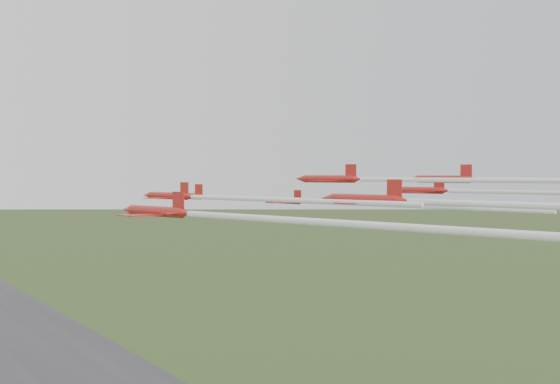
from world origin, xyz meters
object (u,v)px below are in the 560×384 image
jet_row2_right (342,203)px  jet_row3_left (254,218)px  jet_row4_left (526,205)px  jet_row4_right (557,180)px  jet_row2_left (218,198)px  jet_row3_mid (441,180)px  jet_lead (245,198)px  jet_row3_right (521,192)px

jet_row2_right → jet_row3_left: bearing=-149.8°
jet_row3_left → jet_row4_left: jet_row4_left is taller
jet_row4_right → jet_row2_left: bearing=132.2°
jet_row2_left → jet_row3_mid: bearing=-46.8°
jet_row2_left → jet_row4_right: (32.82, -24.61, 2.18)m
jet_row2_left → jet_row4_right: jet_row4_right is taller
jet_lead → jet_row2_right: size_ratio=1.04×
jet_row2_left → jet_row4_right: 41.08m
jet_row3_left → jet_lead: bearing=47.6°
jet_row3_mid → jet_row3_right: (21.03, 4.16, -1.95)m
jet_lead → jet_row4_left: jet_row4_left is taller
jet_row2_right → jet_row3_left: size_ratio=0.86×
jet_row4_left → jet_row3_left: bearing=133.9°
jet_row3_left → jet_row4_right: (40.76, -3.20, 3.26)m
jet_row2_right → jet_row3_left: jet_row3_left is taller
jet_row3_mid → jet_row4_right: jet_row3_mid is taller
jet_row3_right → jet_row2_left: bearing=149.9°
jet_row3_right → jet_row4_right: jet_row4_right is taller
jet_row2_right → jet_row4_left: bearing=-118.3°
jet_row2_right → jet_row3_left: 45.10m
jet_row3_left → jet_row4_right: 41.02m
jet_row3_right → jet_row4_right: 18.26m
jet_lead → jet_row4_right: jet_row4_right is taller
jet_row3_mid → jet_row4_left: size_ratio=0.88×
jet_lead → jet_row3_right: size_ratio=0.86×
jet_row3_left → jet_row3_mid: size_ratio=0.98×
jet_row2_left → jet_row4_right: bearing=-51.4°
jet_row3_left → jet_row4_left: 24.82m
jet_lead → jet_row2_left: size_ratio=1.24×
jet_row2_right → jet_row4_left: (-13.80, -43.85, 1.71)m
jet_row3_left → jet_row3_mid: jet_row3_mid is taller
jet_lead → jet_row3_right: 40.82m
jet_row3_mid → jet_row3_left: bearing=174.0°
jet_row4_right → jet_row3_left: bearing=164.5°
jet_row2_right → jet_row3_right: jet_row3_right is taller
jet_row2_right → jet_lead: bearing=138.8°
jet_row3_right → jet_row3_mid: bearing=174.6°
jet_lead → jet_row4_left: size_ratio=0.77×
jet_row3_mid → jet_row2_left: bearing=129.7°
jet_row3_right → jet_row4_right: (-11.60, -13.96, 1.94)m
jet_row2_left → jet_row3_right: jet_row3_right is taller
jet_row2_right → jet_row4_left: jet_row4_left is taller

